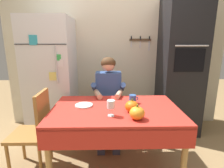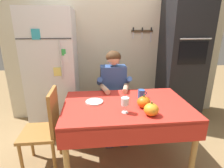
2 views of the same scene
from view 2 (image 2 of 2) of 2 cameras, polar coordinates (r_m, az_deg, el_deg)
ground_plane at (r=2.38m, az=4.53°, el=-23.65°), size 10.00×10.00×0.00m
back_wall_assembly at (r=3.12m, az=1.55°, el=13.02°), size 3.70×0.13×2.60m
refrigerator at (r=2.84m, az=-17.88°, el=3.42°), size 0.68×0.71×1.80m
wall_oven at (r=3.12m, az=21.08°, el=7.17°), size 0.60×0.64×2.10m
dining_table at (r=2.07m, az=4.60°, el=-8.55°), size 1.40×0.90×0.74m
chair_behind_person at (r=2.83m, az=0.12°, el=-4.04°), size 0.40×0.40×0.93m
seated_person at (r=2.58m, az=0.57°, el=-0.98°), size 0.47×0.55×1.25m
chair_left_side at (r=2.19m, az=-20.04°, el=-12.36°), size 0.40×0.40×0.93m
coffee_mug at (r=2.22m, az=9.26°, el=-3.04°), size 0.11×0.08×0.10m
wine_glass at (r=1.80m, az=4.17°, el=-5.71°), size 0.08×0.08×0.16m
pumpkin_large at (r=1.96m, az=9.97°, el=-5.66°), size 0.14×0.14×0.14m
pumpkin_medium at (r=1.81m, az=12.27°, el=-7.85°), size 0.15×0.15×0.14m
serving_tray at (r=2.08m, az=-5.58°, el=-5.60°), size 0.20×0.20×0.02m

